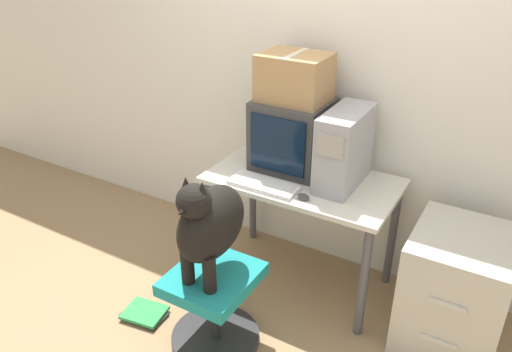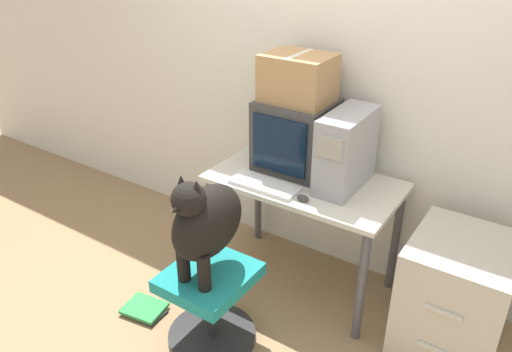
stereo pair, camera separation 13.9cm
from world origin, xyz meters
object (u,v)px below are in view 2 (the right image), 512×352
pc_tower (346,150)px  office_chair (210,303)px  dog (205,221)px  cardboard_box (298,78)px  book_stack_floor (144,309)px  crt_monitor (296,135)px  filing_cabinet (455,298)px  keyboard (264,185)px

pc_tower → office_chair: size_ratio=0.91×
dog → cardboard_box: cardboard_box is taller
pc_tower → book_stack_floor: bearing=-135.3°
cardboard_box → book_stack_floor: size_ratio=1.44×
crt_monitor → office_chair: 1.10m
filing_cabinet → cardboard_box: size_ratio=1.79×
keyboard → dog: 0.52m
crt_monitor → cardboard_box: cardboard_box is taller
crt_monitor → filing_cabinet: crt_monitor is taller
pc_tower → filing_cabinet: 0.98m
keyboard → cardboard_box: bearing=87.5°
pc_tower → cardboard_box: (-0.36, 0.06, 0.35)m
office_chair → filing_cabinet: (1.12, 0.68, 0.08)m
dog → book_stack_floor: dog is taller
pc_tower → crt_monitor: bearing=171.6°
pc_tower → book_stack_floor: size_ratio=1.70×
keyboard → dog: size_ratio=0.68×
cardboard_box → crt_monitor: bearing=-90.0°
book_stack_floor → office_chair: bearing=7.6°
filing_cabinet → book_stack_floor: bearing=-155.1°
keyboard → book_stack_floor: keyboard is taller
pc_tower → filing_cabinet: bearing=-8.8°
crt_monitor → filing_cabinet: 1.27m
keyboard → book_stack_floor: (-0.49, -0.58, -0.75)m
cardboard_box → book_stack_floor: (-0.50, -0.91, -1.30)m
crt_monitor → dog: (-0.03, -0.85, -0.18)m
filing_cabinet → book_stack_floor: 1.79m
keyboard → book_stack_floor: 1.06m
pc_tower → dog: size_ratio=0.75×
filing_cabinet → cardboard_box: (-1.09, 0.17, 0.98)m
dog → book_stack_floor: size_ratio=2.28×
crt_monitor → dog: crt_monitor is taller
pc_tower → filing_cabinet: pc_tower is taller
crt_monitor → pc_tower: bearing=-8.4°
office_chair → cardboard_box: bearing=88.1°
keyboard → dog: bearing=-91.5°
crt_monitor → cardboard_box: size_ratio=1.12×
book_stack_floor → cardboard_box: bearing=61.0°
crt_monitor → book_stack_floor: size_ratio=1.61×
keyboard → office_chair: size_ratio=0.83×
cardboard_box → dog: bearing=-91.9°
crt_monitor → book_stack_floor: bearing=-119.1°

